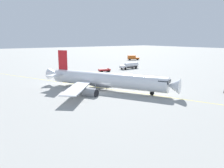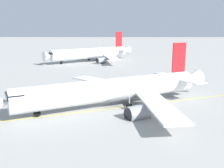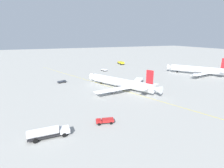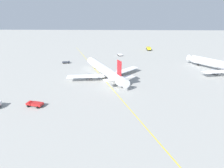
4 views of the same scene
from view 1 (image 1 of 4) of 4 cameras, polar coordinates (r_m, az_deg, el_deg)
ground_plane at (r=61.74m, az=-1.81°, el=-2.00°), size 600.00×600.00×0.00m
airliner_main at (r=63.60m, az=-1.72°, el=0.89°), size 37.48×32.58×11.26m
fuel_tanker_truck at (r=109.10m, az=4.47°, el=4.64°), size 3.00×9.94×2.87m
ops_pickup_truck at (r=98.62m, az=-1.91°, el=3.51°), size 3.07×5.37×1.41m
catering_truck_truck at (r=154.29m, az=5.17°, el=6.62°), size 6.21×7.96×3.10m
taxiway_centreline at (r=66.48m, az=-2.20°, el=-1.03°), size 160.28×63.72×0.01m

